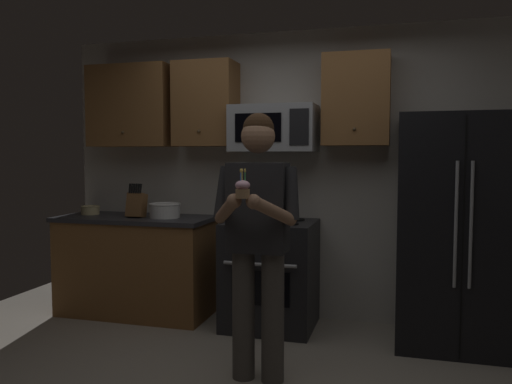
# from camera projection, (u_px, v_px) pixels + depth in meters

# --- Properties ---
(wall_back) EXTENTS (4.40, 0.10, 2.60)m
(wall_back) POSITION_uv_depth(u_px,v_px,m) (297.00, 176.00, 4.73)
(wall_back) COLOR beige
(wall_back) RESTS_ON ground
(oven_range) EXTENTS (0.76, 0.70, 0.93)m
(oven_range) POSITION_uv_depth(u_px,v_px,m) (270.00, 274.00, 4.45)
(oven_range) COLOR black
(oven_range) RESTS_ON ground
(microwave) EXTENTS (0.74, 0.41, 0.40)m
(microwave) POSITION_uv_depth(u_px,v_px,m) (274.00, 129.00, 4.47)
(microwave) COLOR #9EA0A5
(refrigerator) EXTENTS (0.90, 0.75, 1.80)m
(refrigerator) POSITION_uv_depth(u_px,v_px,m) (457.00, 231.00, 3.98)
(refrigerator) COLOR black
(refrigerator) RESTS_ON ground
(cabinet_row_upper) EXTENTS (2.78, 0.36, 0.76)m
(cabinet_row_upper) POSITION_uv_depth(u_px,v_px,m) (214.00, 104.00, 4.66)
(cabinet_row_upper) COLOR brown
(counter_left) EXTENTS (1.44, 0.66, 0.92)m
(counter_left) POSITION_uv_depth(u_px,v_px,m) (136.00, 265.00, 4.82)
(counter_left) COLOR brown
(counter_left) RESTS_ON ground
(knife_block) EXTENTS (0.16, 0.15, 0.32)m
(knife_block) POSITION_uv_depth(u_px,v_px,m) (136.00, 205.00, 4.72)
(knife_block) COLOR brown
(knife_block) RESTS_ON counter_left
(bowl_large_white) EXTENTS (0.29, 0.29, 0.13)m
(bowl_large_white) POSITION_uv_depth(u_px,v_px,m) (165.00, 210.00, 4.69)
(bowl_large_white) COLOR white
(bowl_large_white) RESTS_ON counter_left
(bowl_small_colored) EXTENTS (0.18, 0.18, 0.08)m
(bowl_small_colored) POSITION_uv_depth(u_px,v_px,m) (90.00, 210.00, 4.95)
(bowl_small_colored) COLOR beige
(bowl_small_colored) RESTS_ON counter_left
(person) EXTENTS (0.60, 0.48, 1.76)m
(person) POSITION_uv_depth(u_px,v_px,m) (258.00, 231.00, 3.34)
(person) COLOR #4C4742
(person) RESTS_ON ground
(cupcake) EXTENTS (0.09, 0.09, 0.17)m
(cupcake) POSITION_uv_depth(u_px,v_px,m) (243.00, 189.00, 3.01)
(cupcake) COLOR #A87F56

